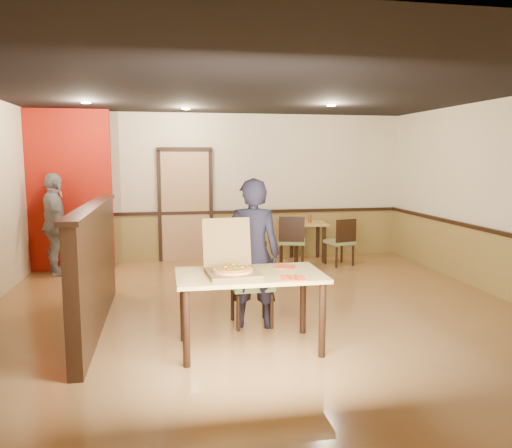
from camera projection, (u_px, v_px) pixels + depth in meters
The scene contains 26 objects.
floor at pixel (261, 312), 6.41m from camera, with size 7.00×7.00×0.00m, color #A87441.
ceiling at pixel (261, 89), 6.04m from camera, with size 7.00×7.00×0.00m, color black.
wall_back at pixel (227, 187), 9.64m from camera, with size 7.00×7.00×0.00m, color beige.
wall_right at pixel (511, 199), 6.85m from camera, with size 7.00×7.00×0.00m, color beige.
wainscot_back at pixel (227, 236), 9.73m from camera, with size 7.00×0.04×0.90m, color olive.
chair_rail_back at pixel (227, 212), 9.65m from camera, with size 7.00×0.06×0.06m, color black.
wainscot_right at pixel (504, 267), 6.97m from camera, with size 0.04×7.00×0.90m, color olive.
chair_rail_right at pixel (505, 234), 6.90m from camera, with size 0.06×7.00×0.06m, color black.
back_door at pixel (186, 206), 9.50m from camera, with size 0.90×0.06×2.10m, color tan.
booth_partition at pixel (95, 265), 5.76m from camera, with size 0.20×3.10×1.44m.
red_accent_panel at pixel (64, 191), 8.63m from camera, with size 1.60×0.20×2.78m, color #A6180B.
spot_a at pixel (86, 102), 7.38m from camera, with size 0.14×0.14×0.02m, color #FFE4B2.
spot_b at pixel (186, 109), 8.33m from camera, with size 0.14×0.14×0.02m, color #FFE4B2.
spot_c at pixel (331, 105), 7.75m from camera, with size 0.14×0.14×0.02m, color #FFE4B2.
main_table at pixel (250, 284), 5.11m from camera, with size 1.50×0.86×0.80m.
diner_chair at pixel (250, 280), 5.95m from camera, with size 0.49×0.49×0.96m.
side_chair_left at pixel (292, 239), 8.90m from camera, with size 0.58×0.58×0.95m.
side_chair_right at pixel (342, 240), 9.07m from camera, with size 0.53×0.53×0.87m.
side_table at pixel (307, 231), 9.58m from camera, with size 0.74×0.74×0.74m.
diner at pixel (253, 254), 5.76m from camera, with size 0.64×0.42×1.75m, color black.
passerby at pixel (55, 224), 8.32m from camera, with size 1.01×0.42×1.72m, color gray.
pizza_box at pixel (232, 267), 5.06m from camera, with size 0.56×0.64×0.54m.
pizza at pixel (233, 270), 5.00m from camera, with size 0.40×0.40×0.03m, color #CF884B.
napkin_near at pixel (293, 278), 4.89m from camera, with size 0.26×0.26×0.01m.
napkin_far at pixel (285, 267), 5.38m from camera, with size 0.28×0.28×0.01m.
condiment at pixel (310, 219), 9.49m from camera, with size 0.06×0.06×0.15m, color brown.
Camera 1 is at (-1.18, -6.09, 1.98)m, focal length 35.00 mm.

